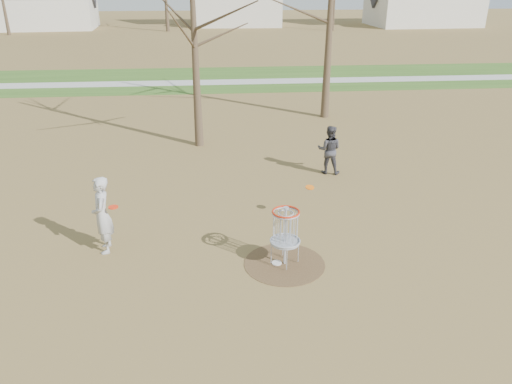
% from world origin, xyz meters
% --- Properties ---
extents(ground, '(160.00, 160.00, 0.00)m').
position_xyz_m(ground, '(0.00, 0.00, 0.00)').
color(ground, brown).
rests_on(ground, ground).
extents(green_band, '(160.00, 8.00, 0.01)m').
position_xyz_m(green_band, '(0.00, 21.00, 0.01)').
color(green_band, '#2D5119').
rests_on(green_band, ground).
extents(footpath, '(160.00, 1.50, 0.01)m').
position_xyz_m(footpath, '(0.00, 20.00, 0.01)').
color(footpath, '#9E9E99').
rests_on(footpath, green_band).
extents(dirt_circle, '(1.80, 1.80, 0.01)m').
position_xyz_m(dirt_circle, '(0.00, 0.00, 0.01)').
color(dirt_circle, '#47331E').
rests_on(dirt_circle, ground).
extents(player_standing, '(0.53, 0.72, 1.82)m').
position_xyz_m(player_standing, '(-4.03, 0.96, 0.91)').
color(player_standing, '#A8A8A8').
rests_on(player_standing, ground).
extents(player_throwing, '(0.90, 0.79, 1.56)m').
position_xyz_m(player_throwing, '(2.16, 5.31, 0.78)').
color(player_throwing, '#39373D').
rests_on(player_throwing, ground).
extents(disc_grounded, '(0.22, 0.22, 0.02)m').
position_xyz_m(disc_grounded, '(-0.17, 0.02, 0.02)').
color(disc_grounded, silver).
rests_on(disc_grounded, dirt_circle).
extents(discs_in_play, '(4.87, 1.39, 0.25)m').
position_xyz_m(discs_in_play, '(-1.30, 1.46, 1.04)').
color(discs_in_play, orange).
rests_on(discs_in_play, ground).
extents(disc_golf_basket, '(0.64, 0.64, 1.35)m').
position_xyz_m(disc_golf_basket, '(0.00, 0.00, 0.91)').
color(disc_golf_basket, '#9EA3AD').
rests_on(disc_golf_basket, ground).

